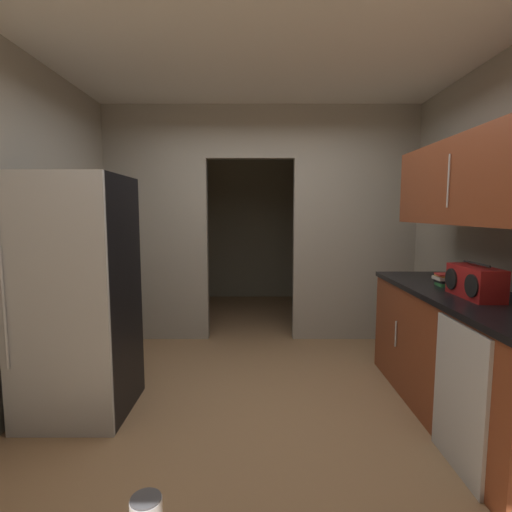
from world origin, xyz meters
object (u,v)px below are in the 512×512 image
object	(u,v)px
book_stack	(445,280)
dishwasher	(460,398)
refrigerator	(79,296)
boombox	(476,282)

from	to	relation	value
book_stack	dishwasher	bearing A→B (deg)	-109.15
refrigerator	dishwasher	world-z (taller)	refrigerator
refrigerator	dishwasher	xyz separation A→B (m)	(2.50, -0.68, -0.45)
refrigerator	dishwasher	bearing A→B (deg)	-15.24
refrigerator	dishwasher	distance (m)	2.63
refrigerator	book_stack	xyz separation A→B (m)	(2.80, 0.19, 0.10)
refrigerator	boombox	distance (m)	2.81
refrigerator	book_stack	size ratio (longest dim) A/B	11.09
refrigerator	boombox	bearing A→B (deg)	-4.93
refrigerator	book_stack	bearing A→B (deg)	3.78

